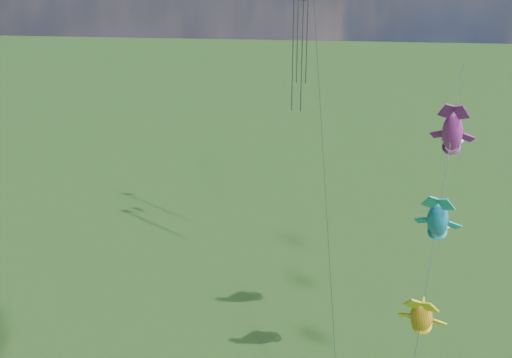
# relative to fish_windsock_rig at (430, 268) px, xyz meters

# --- Properties ---
(fish_windsock_rig) EXTENTS (4.63, 15.38, 17.99)m
(fish_windsock_rig) POSITION_rel_fish_windsock_rig_xyz_m (0.00, 0.00, 0.00)
(fish_windsock_rig) COLOR brown
(fish_windsock_rig) RESTS_ON ground
(parafoil_rig) EXTENTS (3.92, 17.20, 27.01)m
(parafoil_rig) POSITION_rel_fish_windsock_rig_xyz_m (-6.43, 14.85, 10.05)
(parafoil_rig) COLOR brown
(parafoil_rig) RESTS_ON ground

